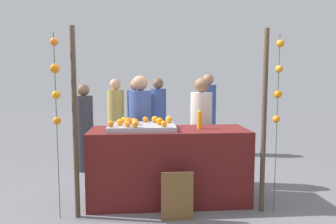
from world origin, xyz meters
name	(u,v)px	position (x,y,z in m)	size (l,w,h in m)	color
ground_plane	(169,201)	(0.00, 0.00, 0.00)	(24.00, 24.00, 0.00)	slate
stall_counter	(169,165)	(0.00, 0.00, 0.47)	(1.98, 0.71, 0.93)	#5B1919
orange_tray	(142,127)	(-0.34, 0.01, 0.96)	(0.83, 0.59, 0.06)	#9EA0A5
orange_0	(120,122)	(-0.61, -0.05, 1.03)	(0.08, 0.08, 0.08)	orange
orange_1	(160,121)	(-0.12, -0.02, 1.04)	(0.09, 0.09, 0.09)	orange
orange_2	(134,121)	(-0.44, 0.08, 1.03)	(0.07, 0.07, 0.07)	orange
orange_3	(128,121)	(-0.52, 0.02, 1.04)	(0.08, 0.08, 0.08)	orange
orange_4	(111,124)	(-0.70, -0.16, 1.03)	(0.08, 0.08, 0.08)	orange
orange_5	(135,124)	(-0.42, -0.23, 1.03)	(0.08, 0.08, 0.08)	orange
orange_6	(164,124)	(-0.08, -0.20, 1.03)	(0.07, 0.07, 0.07)	orange
orange_7	(145,119)	(-0.29, 0.23, 1.03)	(0.07, 0.07, 0.07)	orange
orange_8	(136,122)	(-0.42, -0.01, 1.03)	(0.08, 0.08, 0.08)	orange
orange_9	(124,120)	(-0.57, 0.20, 1.03)	(0.07, 0.07, 0.07)	orange
orange_10	(155,119)	(-0.17, 0.18, 1.04)	(0.09, 0.09, 0.09)	orange
orange_11	(169,119)	(0.01, 0.13, 1.04)	(0.09, 0.09, 0.09)	orange
orange_12	(127,124)	(-0.51, -0.19, 1.03)	(0.07, 0.07, 0.07)	orange
orange_13	(129,121)	(-0.50, 0.11, 1.03)	(0.08, 0.08, 0.08)	orange
juice_bottle	(199,120)	(0.39, 0.01, 1.04)	(0.06, 0.06, 0.23)	orange
chalkboard_sign	(177,197)	(0.05, -0.56, 0.27)	(0.36, 0.03, 0.56)	brown
vendor_left	(140,135)	(-0.37, 0.63, 0.75)	(0.32, 0.32, 1.61)	#384C8C
vendor_right	(201,135)	(0.53, 0.64, 0.74)	(0.32, 0.32, 1.58)	beige
crowd_person_0	(136,122)	(-0.48, 2.24, 0.72)	(0.31, 0.31, 1.56)	#384C8C
crowd_person_1	(116,122)	(-0.86, 2.16, 0.73)	(0.31, 0.31, 1.57)	tan
crowd_person_2	(158,120)	(-0.03, 2.34, 0.74)	(0.32, 0.32, 1.59)	#384C8C
crowd_person_3	(208,117)	(1.02, 2.52, 0.78)	(0.33, 0.33, 1.67)	#384C8C
crowd_person_4	(84,131)	(-1.32, 1.46, 0.69)	(0.30, 0.30, 1.48)	#333338
canopy_post_left	(75,124)	(-1.07, -0.40, 1.06)	(0.06, 0.06, 2.13)	#473828
canopy_post_right	(264,122)	(1.07, -0.40, 1.06)	(0.06, 0.06, 2.13)	#473828
garland_strand_left	(56,83)	(-1.26, -0.41, 1.52)	(0.10, 0.11, 2.05)	#2D4C23
garland_strand_right	(278,83)	(1.20, -0.45, 1.51)	(0.10, 0.10, 2.05)	#2D4C23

